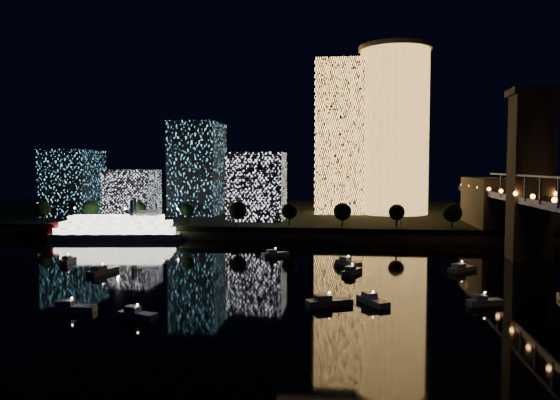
# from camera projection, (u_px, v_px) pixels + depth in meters

# --- Properties ---
(ground) EXTENTS (520.00, 520.00, 0.00)m
(ground) POSITION_uv_depth(u_px,v_px,m) (290.00, 292.00, 119.34)
(ground) COLOR black
(ground) RESTS_ON ground
(far_bank) EXTENTS (420.00, 160.00, 5.00)m
(far_bank) POSITION_uv_depth(u_px,v_px,m) (325.00, 215.00, 277.53)
(far_bank) COLOR black
(far_bank) RESTS_ON ground
(seawall) EXTENTS (420.00, 6.00, 3.00)m
(seawall) POSITION_uv_depth(u_px,v_px,m) (315.00, 237.00, 200.40)
(seawall) COLOR #6B5E4C
(seawall) RESTS_ON ground
(tower_cylindrical) EXTENTS (34.00, 34.00, 78.50)m
(tower_cylindrical) POSITION_uv_depth(u_px,v_px,m) (394.00, 130.00, 257.14)
(tower_cylindrical) COLOR #FFB151
(tower_cylindrical) RESTS_ON far_bank
(tower_rectangular) EXTENTS (22.75, 22.75, 72.39)m
(tower_rectangular) POSITION_uv_depth(u_px,v_px,m) (340.00, 138.00, 261.45)
(tower_rectangular) COLOR #FFB151
(tower_rectangular) RESTS_ON far_bank
(midrise_blocks) EXTENTS (108.19, 46.32, 42.76)m
(midrise_blocks) POSITION_uv_depth(u_px,v_px,m) (170.00, 179.00, 245.95)
(midrise_blocks) COLOR white
(midrise_blocks) RESTS_ON far_bank
(riverboat) EXTENTS (52.73, 17.61, 15.60)m
(riverboat) POSITION_uv_depth(u_px,v_px,m) (111.00, 229.00, 205.17)
(riverboat) COLOR silver
(riverboat) RESTS_ON ground
(motorboats) EXTENTS (133.05, 76.44, 2.78)m
(motorboats) POSITION_uv_depth(u_px,v_px,m) (297.00, 280.00, 127.87)
(motorboats) COLOR silver
(motorboats) RESTS_ON ground
(esplanade_trees) EXTENTS (166.49, 6.96, 8.98)m
(esplanade_trees) POSITION_uv_depth(u_px,v_px,m) (246.00, 211.00, 209.25)
(esplanade_trees) COLOR black
(esplanade_trees) RESTS_ON far_bank
(street_lamps) EXTENTS (132.70, 0.70, 5.65)m
(street_lamps) POSITION_uv_depth(u_px,v_px,m) (231.00, 213.00, 216.19)
(street_lamps) COLOR black
(street_lamps) RESTS_ON far_bank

